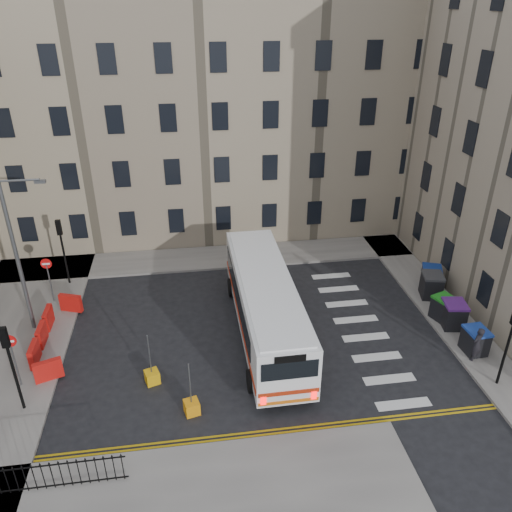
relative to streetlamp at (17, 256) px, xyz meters
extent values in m
plane|color=black|center=(13.00, -2.00, -4.34)|extent=(120.00, 120.00, 0.00)
cube|color=slate|center=(7.00, 6.60, -4.26)|extent=(36.00, 3.20, 0.15)
cube|color=slate|center=(22.00, 2.00, -4.26)|extent=(2.40, 26.00, 0.15)
cube|color=slate|center=(-1.00, -1.00, -4.26)|extent=(6.00, 22.00, 0.15)
cube|color=gray|center=(6.00, 13.50, 3.66)|extent=(38.00, 10.50, 16.00)
cylinder|color=black|center=(21.60, -7.50, -2.59)|extent=(0.12, 0.12, 3.20)
cylinder|color=black|center=(1.00, 4.50, -2.59)|extent=(0.12, 0.12, 3.20)
cube|color=black|center=(1.00, 4.50, -0.54)|extent=(0.28, 0.22, 0.90)
cylinder|color=black|center=(1.00, -6.00, -2.59)|extent=(0.12, 0.12, 3.20)
cube|color=black|center=(1.00, -6.00, -0.54)|extent=(0.28, 0.22, 0.90)
cylinder|color=#595B5E|center=(0.00, 0.00, -0.19)|extent=(0.20, 0.20, 8.00)
cylinder|color=#595B5E|center=(0.50, 2.50, -2.99)|extent=(0.08, 0.08, 2.40)
cube|color=red|center=(0.50, 2.50, -1.49)|extent=(0.60, 0.04, 0.60)
cylinder|color=#595B5E|center=(0.50, -4.50, -2.99)|extent=(0.08, 0.08, 2.40)
cube|color=red|center=(0.50, -4.50, -1.49)|extent=(0.60, 0.04, 0.60)
cube|color=red|center=(0.80, -3.00, -3.69)|extent=(0.25, 1.25, 1.00)
cube|color=red|center=(0.80, -1.50, -3.69)|extent=(0.25, 1.25, 1.00)
cube|color=red|center=(0.80, 0.00, -3.69)|extent=(0.25, 1.25, 1.00)
cube|color=red|center=(1.70, 1.30, -3.69)|extent=(1.26, 0.66, 1.00)
cube|color=red|center=(1.70, -4.30, -3.69)|extent=(1.26, 0.66, 1.00)
cube|color=black|center=(1.75, -10.20, -3.07)|extent=(7.80, 0.04, 0.04)
cube|color=black|center=(1.75, -10.20, -4.09)|extent=(7.80, 0.04, 0.04)
cube|color=white|center=(11.93, -2.05, -2.48)|extent=(2.73, 11.67, 2.65)
cube|color=black|center=(10.59, -1.53, -2.27)|extent=(0.13, 9.32, 1.06)
cube|color=black|center=(13.26, -1.51, -2.27)|extent=(0.13, 9.32, 1.06)
cube|color=black|center=(11.88, 3.79, -2.22)|extent=(2.33, 0.08, 1.17)
cube|color=black|center=(11.97, -7.89, -1.95)|extent=(2.33, 0.08, 0.85)
cube|color=#A9270E|center=(10.59, -2.06, -3.12)|extent=(0.12, 11.44, 0.19)
cube|color=#A9270E|center=(13.27, -2.04, -3.12)|extent=(0.12, 11.44, 0.19)
cube|color=#FF0C0C|center=(10.91, -7.90, -3.38)|extent=(0.23, 0.05, 0.42)
cube|color=#FF0C0C|center=(13.03, -7.89, -3.38)|extent=(0.23, 0.05, 0.42)
cylinder|color=black|center=(10.57, 1.86, -3.81)|extent=(0.30, 1.06, 1.06)
cylinder|color=black|center=(13.22, 1.88, -3.81)|extent=(0.30, 1.06, 1.06)
cylinder|color=black|center=(10.63, -6.19, -3.81)|extent=(0.30, 1.06, 1.06)
cylinder|color=black|center=(13.28, -6.17, -3.81)|extent=(0.30, 1.06, 1.06)
cube|color=black|center=(21.71, -5.24, -3.60)|extent=(1.01, 1.16, 1.17)
cube|color=#1B3A96|center=(21.71, -5.24, -2.96)|extent=(1.07, 1.21, 0.12)
cube|color=black|center=(21.72, -3.07, -3.55)|extent=(1.24, 1.38, 1.27)
cube|color=#531E74|center=(21.72, -3.07, -2.85)|extent=(1.30, 1.44, 0.13)
cube|color=black|center=(21.55, -2.40, -3.60)|extent=(1.31, 1.40, 1.18)
cube|color=#1C801C|center=(21.55, -2.40, -2.94)|extent=(1.37, 1.46, 0.12)
cube|color=black|center=(21.92, -0.13, -3.54)|extent=(1.33, 1.45, 1.29)
cube|color=#323234|center=(21.92, -0.13, -2.83)|extent=(1.39, 1.52, 0.13)
cube|color=black|center=(22.30, 0.73, -3.57)|extent=(1.38, 1.47, 1.24)
cube|color=navy|center=(22.30, 0.73, -2.89)|extent=(1.45, 1.54, 0.13)
imported|color=black|center=(21.42, -5.82, -3.29)|extent=(0.78, 0.68, 1.79)
cube|color=#E6A50C|center=(6.29, -5.02, -4.04)|extent=(0.76, 0.76, 0.60)
cube|color=orange|center=(8.00, -7.16, -4.04)|extent=(0.73, 0.73, 0.60)
camera|label=1|loc=(8.39, -22.95, 11.20)|focal=35.00mm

